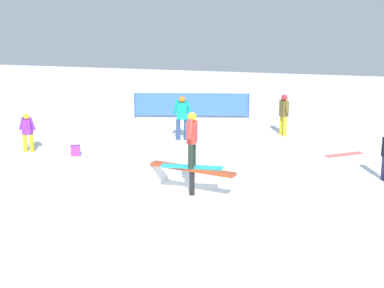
{
  "coord_description": "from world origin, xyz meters",
  "views": [
    {
      "loc": [
        3.85,
        -12.22,
        4.39
      ],
      "look_at": [
        0.0,
        0.0,
        1.32
      ],
      "focal_mm": 50.0,
      "sensor_mm": 36.0,
      "label": 1
    }
  ],
  "objects_px": {
    "main_rider_on_rail": "(192,141)",
    "bystander_brown": "(284,113)",
    "bystander_purple": "(27,131)",
    "loose_snowboard_coral": "(344,155)",
    "bystander_teal": "(182,115)",
    "backpack_on_snow": "(76,151)",
    "rail_feature": "(192,172)"
  },
  "relations": [
    {
      "from": "bystander_purple",
      "to": "bystander_brown",
      "type": "xyz_separation_m",
      "value": [
        7.69,
        5.07,
        0.15
      ]
    },
    {
      "from": "bystander_purple",
      "to": "bystander_teal",
      "type": "bearing_deg",
      "value": -149.71
    },
    {
      "from": "bystander_teal",
      "to": "loose_snowboard_coral",
      "type": "distance_m",
      "value": 5.81
    },
    {
      "from": "bystander_brown",
      "to": "loose_snowboard_coral",
      "type": "relative_size",
      "value": 1.13
    },
    {
      "from": "bystander_purple",
      "to": "loose_snowboard_coral",
      "type": "bearing_deg",
      "value": -171.42
    },
    {
      "from": "rail_feature",
      "to": "bystander_brown",
      "type": "height_order",
      "value": "bystander_brown"
    },
    {
      "from": "rail_feature",
      "to": "bystander_brown",
      "type": "xyz_separation_m",
      "value": [
        1.21,
        7.61,
        0.27
      ]
    },
    {
      "from": "bystander_brown",
      "to": "loose_snowboard_coral",
      "type": "xyz_separation_m",
      "value": [
        2.32,
        -2.34,
        -0.86
      ]
    },
    {
      "from": "backpack_on_snow",
      "to": "bystander_brown",
      "type": "bearing_deg",
      "value": -168.28
    },
    {
      "from": "bystander_teal",
      "to": "bystander_purple",
      "type": "distance_m",
      "value": 5.37
    },
    {
      "from": "bystander_purple",
      "to": "loose_snowboard_coral",
      "type": "relative_size",
      "value": 0.94
    },
    {
      "from": "main_rider_on_rail",
      "to": "backpack_on_snow",
      "type": "bearing_deg",
      "value": 144.2
    },
    {
      "from": "main_rider_on_rail",
      "to": "loose_snowboard_coral",
      "type": "relative_size",
      "value": 1.14
    },
    {
      "from": "main_rider_on_rail",
      "to": "bystander_purple",
      "type": "distance_m",
      "value": 6.99
    },
    {
      "from": "bystander_purple",
      "to": "bystander_brown",
      "type": "height_order",
      "value": "bystander_brown"
    },
    {
      "from": "bystander_brown",
      "to": "loose_snowboard_coral",
      "type": "distance_m",
      "value": 3.4
    },
    {
      "from": "bystander_brown",
      "to": "loose_snowboard_coral",
      "type": "height_order",
      "value": "bystander_brown"
    },
    {
      "from": "bystander_brown",
      "to": "bystander_purple",
      "type": "bearing_deg",
      "value": -91.25
    },
    {
      "from": "main_rider_on_rail",
      "to": "bystander_brown",
      "type": "relative_size",
      "value": 1.01
    },
    {
      "from": "backpack_on_snow",
      "to": "bystander_purple",
      "type": "bearing_deg",
      "value": -27.31
    },
    {
      "from": "loose_snowboard_coral",
      "to": "backpack_on_snow",
      "type": "xyz_separation_m",
      "value": [
        -8.28,
        -2.7,
        0.16
      ]
    },
    {
      "from": "main_rider_on_rail",
      "to": "bystander_teal",
      "type": "height_order",
      "value": "main_rider_on_rail"
    },
    {
      "from": "bystander_purple",
      "to": "loose_snowboard_coral",
      "type": "height_order",
      "value": "bystander_purple"
    },
    {
      "from": "bystander_teal",
      "to": "backpack_on_snow",
      "type": "bearing_deg",
      "value": 38.75
    },
    {
      "from": "loose_snowboard_coral",
      "to": "backpack_on_snow",
      "type": "height_order",
      "value": "backpack_on_snow"
    },
    {
      "from": "backpack_on_snow",
      "to": "main_rider_on_rail",
      "type": "bearing_deg",
      "value": 123.07
    },
    {
      "from": "rail_feature",
      "to": "backpack_on_snow",
      "type": "height_order",
      "value": "rail_feature"
    },
    {
      "from": "rail_feature",
      "to": "main_rider_on_rail",
      "type": "bearing_deg",
      "value": 0.0
    },
    {
      "from": "bystander_brown",
      "to": "backpack_on_snow",
      "type": "relative_size",
      "value": 4.59
    },
    {
      "from": "main_rider_on_rail",
      "to": "bystander_purple",
      "type": "xyz_separation_m",
      "value": [
        -6.48,
        2.54,
        -0.68
      ]
    },
    {
      "from": "rail_feature",
      "to": "loose_snowboard_coral",
      "type": "height_order",
      "value": "rail_feature"
    },
    {
      "from": "bystander_purple",
      "to": "main_rider_on_rail",
      "type": "bearing_deg",
      "value": 151.91
    }
  ]
}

